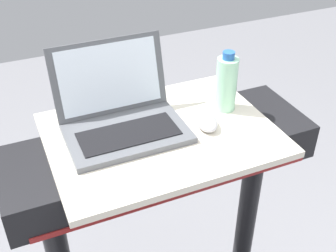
# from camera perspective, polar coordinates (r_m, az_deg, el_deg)

# --- Properties ---
(desk_board) EXTENTS (0.63, 0.47, 0.02)m
(desk_board) POSITION_cam_1_polar(r_m,az_deg,el_deg) (1.22, -0.94, -1.13)
(desk_board) COLOR beige
(desk_board) RESTS_ON treadmill_base
(laptop) EXTENTS (0.33, 0.27, 0.22)m
(laptop) POSITION_cam_1_polar(r_m,az_deg,el_deg) (1.21, -6.24, 1.54)
(laptop) COLOR #515459
(laptop) RESTS_ON desk_board
(computer_mouse) EXTENTS (0.08, 0.11, 0.03)m
(computer_mouse) POSITION_cam_1_polar(r_m,az_deg,el_deg) (1.23, 5.07, 0.58)
(computer_mouse) COLOR #B2B2B7
(computer_mouse) RESTS_ON desk_board
(water_bottle) EXTENTS (0.06, 0.06, 0.19)m
(water_bottle) POSITION_cam_1_polar(r_m,az_deg,el_deg) (1.28, 7.73, 5.63)
(water_bottle) COLOR #9EDBB2
(water_bottle) RESTS_ON desk_board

